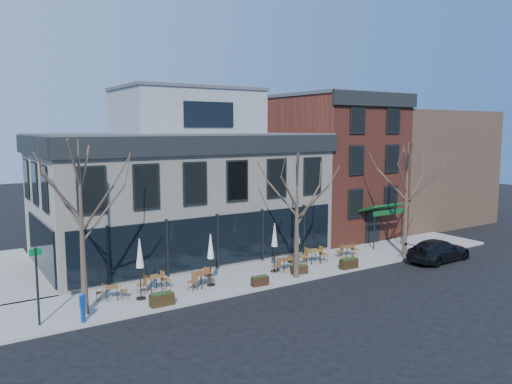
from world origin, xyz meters
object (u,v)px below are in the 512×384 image
parked_sedan (439,250)px  call_box (83,307)px  umbrella_0 (140,257)px  cafe_set_0 (112,291)px

parked_sedan → call_box: size_ratio=3.71×
call_box → umbrella_0: bearing=25.7°
call_box → cafe_set_0: 2.96m
cafe_set_0 → parked_sedan: bearing=-10.6°
call_box → cafe_set_0: bearing=49.0°
umbrella_0 → cafe_set_0: bearing=150.0°
cafe_set_0 → umbrella_0: size_ratio=0.52×
parked_sedan → umbrella_0: size_ratio=1.61×
umbrella_0 → call_box: bearing=-154.3°
call_box → cafe_set_0: size_ratio=0.83×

